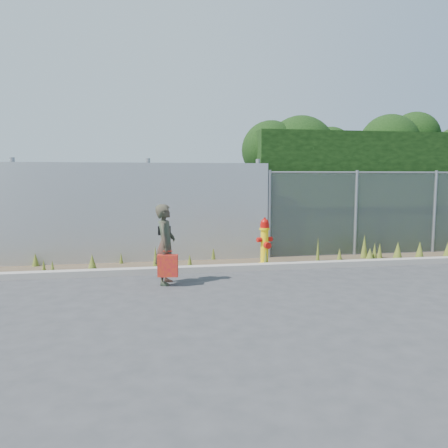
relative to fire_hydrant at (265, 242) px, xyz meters
The scene contains 10 objects.
ground 2.34m from the fire_hydrant, 108.23° to the right, with size 80.00×80.00×0.00m, color #363638.
curb 0.92m from the fire_hydrant, 152.42° to the right, with size 16.00×0.22×0.12m, color gray.
weed_strip 0.62m from the fire_hydrant, 157.84° to the left, with size 16.00×1.27×0.54m.
corrugated_fence 4.09m from the fire_hydrant, 168.12° to the left, with size 8.50×0.21×2.30m.
chainlink_fence 3.67m from the fire_hydrant, 13.16° to the left, with size 6.50×0.07×2.05m.
hedge 4.38m from the fire_hydrant, 27.49° to the left, with size 7.55×1.97×3.65m.
fire_hydrant is the anchor object (origin of this frame).
woman 2.48m from the fire_hydrant, 150.27° to the right, with size 0.52×0.34×1.42m, color #0D5739.
red_tote_bag 2.56m from the fire_hydrant, 145.98° to the right, with size 0.35×0.13×0.46m.
black_shoulder_bag 2.46m from the fire_hydrant, 153.01° to the right, with size 0.21×0.09×0.16m.
Camera 1 is at (-1.74, -6.73, 1.90)m, focal length 35.00 mm.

